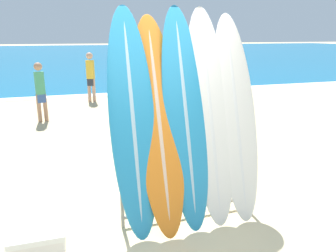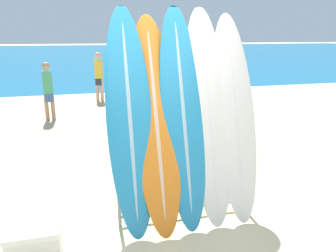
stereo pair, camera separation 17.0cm
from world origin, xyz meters
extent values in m
plane|color=#CCB789|center=(0.00, 0.00, 0.00)|extent=(160.00, 160.00, 0.00)
cube|color=#146693|center=(0.00, 39.19, 0.00)|extent=(120.00, 60.00, 0.00)
cube|color=white|center=(0.00, 9.49, 0.01)|extent=(120.00, 0.60, 0.01)
cylinder|color=gray|center=(-0.45, 0.55, 0.47)|extent=(0.04, 0.04, 0.93)
cylinder|color=gray|center=(1.15, 0.55, 0.47)|extent=(0.04, 0.04, 0.93)
cylinder|color=gray|center=(0.35, 0.55, 0.91)|extent=(1.64, 0.04, 0.04)
cylinder|color=gray|center=(0.35, 0.55, 0.12)|extent=(1.64, 0.04, 0.04)
ellipsoid|color=teal|center=(-0.28, 0.62, 1.26)|extent=(0.52, 0.91, 2.53)
ellipsoid|color=#98BACC|center=(-0.28, 0.62, 1.26)|extent=(0.09, 0.89, 2.43)
ellipsoid|color=orange|center=(0.02, 0.63, 1.22)|extent=(0.54, 1.05, 2.44)
ellipsoid|color=beige|center=(0.02, 0.63, 1.22)|extent=(0.10, 1.02, 2.34)
ellipsoid|color=teal|center=(0.34, 0.63, 1.27)|extent=(0.51, 0.95, 2.54)
ellipsoid|color=#98BACC|center=(0.34, 0.63, 1.27)|extent=(0.09, 0.92, 2.44)
ellipsoid|color=silver|center=(0.66, 0.64, 1.26)|extent=(0.54, 0.90, 2.53)
ellipsoid|color=silver|center=(0.66, 0.64, 1.26)|extent=(0.10, 0.88, 2.43)
ellipsoid|color=silver|center=(1.00, 0.63, 1.23)|extent=(0.53, 0.88, 2.45)
ellipsoid|color=silver|center=(1.00, 0.63, 1.23)|extent=(0.09, 0.85, 2.36)
cylinder|color=beige|center=(2.58, 6.61, 0.42)|extent=(0.12, 0.12, 0.83)
cylinder|color=beige|center=(2.42, 6.52, 0.42)|extent=(0.12, 0.12, 0.83)
cube|color=gold|center=(2.50, 6.57, 0.71)|extent=(0.28, 0.24, 0.25)
cube|color=white|center=(2.50, 6.57, 1.16)|extent=(0.30, 0.27, 0.65)
sphere|color=beige|center=(2.50, 6.57, 1.64)|extent=(0.24, 0.24, 0.24)
cylinder|color=#A87A5B|center=(-1.55, 6.00, 0.36)|extent=(0.10, 0.10, 0.72)
cylinder|color=#A87A5B|center=(-1.70, 5.96, 0.36)|extent=(0.10, 0.10, 0.72)
cube|color=#385693|center=(-1.63, 5.98, 0.61)|extent=(0.23, 0.17, 0.22)
cube|color=#42996B|center=(-1.63, 5.98, 1.00)|extent=(0.25, 0.19, 0.56)
sphere|color=#A87A5B|center=(-1.63, 5.98, 1.42)|extent=(0.20, 0.20, 0.20)
cylinder|color=tan|center=(-0.28, 8.33, 0.38)|extent=(0.11, 0.11, 0.77)
cylinder|color=tan|center=(-0.13, 8.25, 0.38)|extent=(0.11, 0.11, 0.77)
cube|color=#282D38|center=(-0.21, 8.29, 0.65)|extent=(0.26, 0.22, 0.23)
cube|color=gold|center=(-0.21, 8.29, 1.07)|extent=(0.28, 0.24, 0.60)
sphere|color=tan|center=(-0.21, 8.29, 1.51)|extent=(0.22, 0.22, 0.22)
cylinder|color=#846047|center=(1.67, 4.13, 0.40)|extent=(0.11, 0.11, 0.80)
cylinder|color=#846047|center=(1.80, 4.25, 0.40)|extent=(0.11, 0.11, 0.80)
cube|color=#385693|center=(1.73, 4.19, 0.68)|extent=(0.26, 0.25, 0.24)
cube|color=#2D333D|center=(1.73, 4.19, 1.11)|extent=(0.29, 0.28, 0.62)
sphere|color=#846047|center=(1.73, 4.19, 1.57)|extent=(0.23, 0.23, 0.23)
cube|color=silver|center=(-1.34, 0.23, 0.13)|extent=(0.51, 0.37, 0.27)
cube|color=white|center=(-1.34, 0.23, 0.30)|extent=(0.53, 0.38, 0.06)
camera|label=1|loc=(-0.93, -2.85, 2.19)|focal=35.00mm
camera|label=2|loc=(-0.77, -2.90, 2.19)|focal=35.00mm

